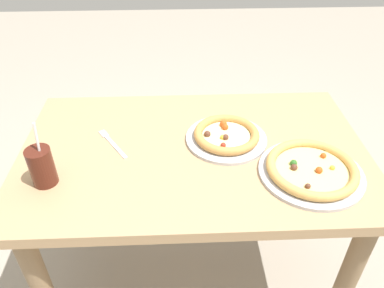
{
  "coord_description": "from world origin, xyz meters",
  "views": [
    {
      "loc": [
        -0.05,
        -1.07,
        1.58
      ],
      "look_at": [
        -0.01,
        -0.01,
        0.78
      ],
      "focal_mm": 35.04,
      "sensor_mm": 36.0,
      "label": 1
    }
  ],
  "objects_px": {
    "pizza_near": "(312,170)",
    "fork": "(112,142)",
    "pizza_far": "(226,136)",
    "drink_cup_colored": "(42,166)"
  },
  "relations": [
    {
      "from": "pizza_far",
      "to": "drink_cup_colored",
      "type": "relative_size",
      "value": 1.31
    },
    {
      "from": "pizza_far",
      "to": "drink_cup_colored",
      "type": "bearing_deg",
      "value": -161.52
    },
    {
      "from": "pizza_near",
      "to": "drink_cup_colored",
      "type": "bearing_deg",
      "value": -179.97
    },
    {
      "from": "pizza_near",
      "to": "fork",
      "type": "distance_m",
      "value": 0.71
    },
    {
      "from": "pizza_near",
      "to": "pizza_far",
      "type": "xyz_separation_m",
      "value": [
        -0.26,
        0.2,
        -0.0
      ]
    },
    {
      "from": "drink_cup_colored",
      "to": "fork",
      "type": "relative_size",
      "value": 1.28
    },
    {
      "from": "pizza_far",
      "to": "drink_cup_colored",
      "type": "xyz_separation_m",
      "value": [
        -0.61,
        -0.2,
        0.05
      ]
    },
    {
      "from": "pizza_near",
      "to": "pizza_far",
      "type": "relative_size",
      "value": 1.15
    },
    {
      "from": "fork",
      "to": "pizza_near",
      "type": "bearing_deg",
      "value": -16.57
    },
    {
      "from": "fork",
      "to": "drink_cup_colored",
      "type": "bearing_deg",
      "value": -132.13
    }
  ]
}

